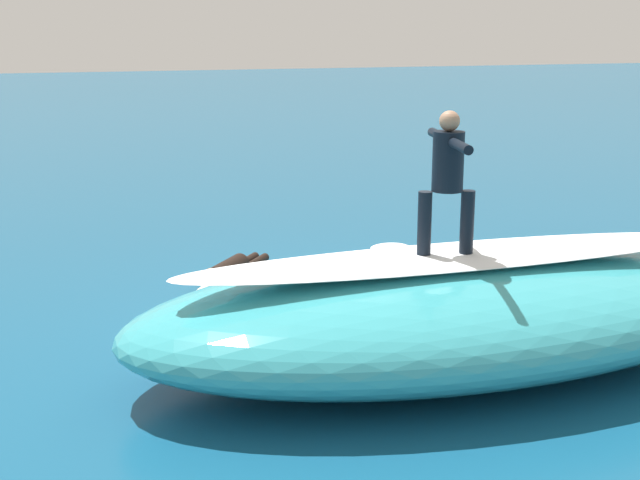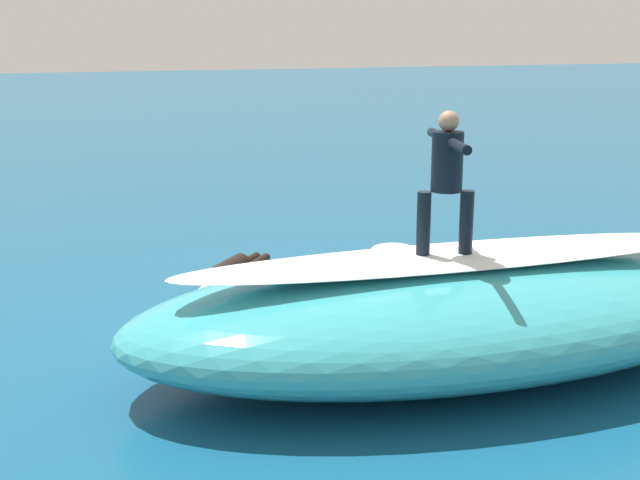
# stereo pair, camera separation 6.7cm
# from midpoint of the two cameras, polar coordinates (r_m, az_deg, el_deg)

# --- Properties ---
(ground_plane) EXTENTS (120.00, 120.00, 0.00)m
(ground_plane) POSITION_cam_midpoint_polar(r_m,az_deg,el_deg) (11.18, 1.27, -4.77)
(ground_plane) COLOR #145175
(wave_crest) EXTENTS (7.29, 3.28, 1.19)m
(wave_crest) POSITION_cam_midpoint_polar(r_m,az_deg,el_deg) (9.41, 8.78, -4.79)
(wave_crest) COLOR teal
(wave_crest) RESTS_ON ground_plane
(wave_foam_lip) EXTENTS (6.17, 1.20, 0.08)m
(wave_foam_lip) POSITION_cam_midpoint_polar(r_m,az_deg,el_deg) (9.23, 8.93, -1.06)
(wave_foam_lip) COLOR white
(wave_foam_lip) RESTS_ON wave_crest
(surfboard_riding) EXTENTS (2.01, 0.83, 0.07)m
(surfboard_riding) POSITION_cam_midpoint_polar(r_m,az_deg,el_deg) (9.16, 8.03, -1.18)
(surfboard_riding) COLOR yellow
(surfboard_riding) RESTS_ON wave_crest
(surfer_riding) EXTENTS (0.59, 1.42, 1.51)m
(surfer_riding) POSITION_cam_midpoint_polar(r_m,az_deg,el_deg) (8.97, 8.23, 4.46)
(surfer_riding) COLOR black
(surfer_riding) RESTS_ON surfboard_riding
(surfboard_paddling) EXTENTS (1.66, 1.85, 0.07)m
(surfboard_paddling) POSITION_cam_midpoint_polar(r_m,az_deg,el_deg) (12.41, -6.24, -2.77)
(surfboard_paddling) COLOR #EAE5C6
(surfboard_paddling) RESTS_ON ground_plane
(surfer_paddling) EXTENTS (1.23, 1.42, 0.30)m
(surfer_paddling) POSITION_cam_midpoint_polar(r_m,az_deg,el_deg) (12.47, -5.99, -1.89)
(surfer_paddling) COLOR black
(surfer_paddling) RESTS_ON surfboard_paddling
(foam_patch_mid) EXTENTS (0.72, 0.50, 0.15)m
(foam_patch_mid) POSITION_cam_midpoint_polar(r_m,az_deg,el_deg) (14.05, 4.53, -0.54)
(foam_patch_mid) COLOR white
(foam_patch_mid) RESTS_ON ground_plane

